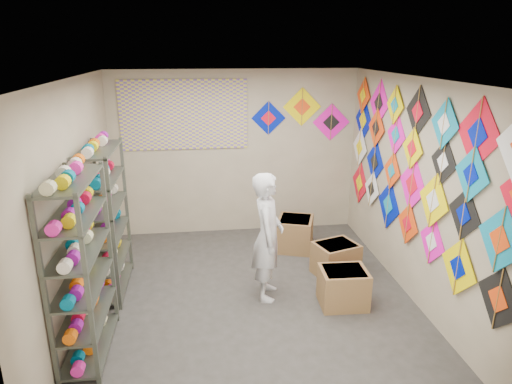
{
  "coord_description": "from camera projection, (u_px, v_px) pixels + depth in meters",
  "views": [
    {
      "loc": [
        -0.58,
        -5.07,
        3.04
      ],
      "look_at": [
        0.1,
        0.3,
        1.3
      ],
      "focal_mm": 32.0,
      "sensor_mm": 36.0,
      "label": 1
    }
  ],
  "objects": [
    {
      "name": "ground",
      "position": [
        251.0,
        297.0,
        5.79
      ],
      "size": [
        4.5,
        4.5,
        0.0
      ],
      "primitive_type": "plane",
      "color": "#322E2B"
    },
    {
      "name": "room_walls",
      "position": [
        251.0,
        172.0,
        5.29
      ],
      "size": [
        4.5,
        4.5,
        4.5
      ],
      "color": "tan",
      "rests_on": "ground"
    },
    {
      "name": "shelf_rack_front",
      "position": [
        81.0,
        269.0,
        4.48
      ],
      "size": [
        0.4,
        1.1,
        1.9
      ],
      "primitive_type": "cube",
      "color": "#4C5147",
      "rests_on": "ground"
    },
    {
      "name": "shelf_rack_back",
      "position": [
        106.0,
        221.0,
        5.71
      ],
      "size": [
        0.4,
        1.1,
        1.9
      ],
      "primitive_type": "cube",
      "color": "#4C5147",
      "rests_on": "ground"
    },
    {
      "name": "string_spools",
      "position": [
        94.0,
        234.0,
        5.07
      ],
      "size": [
        0.12,
        2.36,
        0.12
      ],
      "color": "#FF22AC",
      "rests_on": "ground"
    },
    {
      "name": "kite_wall_display",
      "position": [
        412.0,
        167.0,
        5.54
      ],
      "size": [
        0.05,
        4.33,
        2.05
      ],
      "color": "black",
      "rests_on": "room_walls"
    },
    {
      "name": "back_wall_kites",
      "position": [
        303.0,
        116.0,
        7.44
      ],
      "size": [
        1.64,
        0.02,
        0.89
      ],
      "color": "#0013AC",
      "rests_on": "room_walls"
    },
    {
      "name": "poster",
      "position": [
        184.0,
        115.0,
        7.19
      ],
      "size": [
        2.0,
        0.01,
        1.1
      ],
      "primitive_type": "cube",
      "color": "#684CA5",
      "rests_on": "room_walls"
    },
    {
      "name": "shopkeeper",
      "position": [
        268.0,
        236.0,
        5.59
      ],
      "size": [
        0.73,
        0.6,
        1.62
      ],
      "primitive_type": "imported",
      "rotation": [
        0.0,
        0.0,
        1.39
      ],
      "color": "silver",
      "rests_on": "ground"
    },
    {
      "name": "carton_a",
      "position": [
        343.0,
        287.0,
        5.55
      ],
      "size": [
        0.58,
        0.49,
        0.47
      ],
      "primitive_type": "cube",
      "rotation": [
        0.0,
        0.0,
        -0.04
      ],
      "color": "olive",
      "rests_on": "ground"
    },
    {
      "name": "carton_b",
      "position": [
        336.0,
        259.0,
        6.3
      ],
      "size": [
        0.67,
        0.61,
        0.46
      ],
      "primitive_type": "cube",
      "rotation": [
        0.0,
        0.0,
        0.32
      ],
      "color": "olive",
      "rests_on": "ground"
    },
    {
      "name": "carton_c",
      "position": [
        295.0,
        234.0,
        7.1
      ],
      "size": [
        0.68,
        0.71,
        0.5
      ],
      "primitive_type": "cube",
      "rotation": [
        0.0,
        0.0,
        -0.32
      ],
      "color": "olive",
      "rests_on": "ground"
    }
  ]
}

